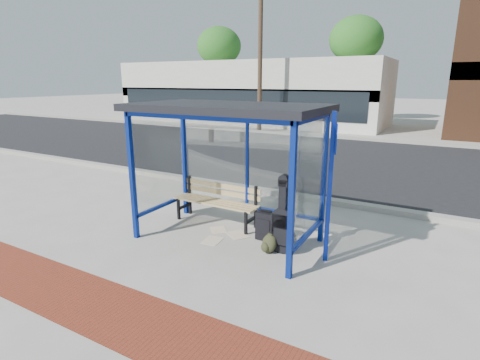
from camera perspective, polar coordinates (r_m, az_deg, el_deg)
The scene contains 19 objects.
ground at distance 6.91m, azimuth -1.92°, elevation -8.95°, with size 120.00×120.00×0.00m, color #B2ADA0.
brick_paver_strip at distance 5.14m, azimuth -17.94°, elevation -18.80°, with size 60.00×1.00×0.01m, color maroon.
curb_near at distance 9.33m, azimuth 7.31°, elevation -2.23°, with size 60.00×0.25×0.12m, color gray.
street_asphalt at distance 14.07m, azimuth 15.16°, elevation 2.98°, with size 60.00×10.00×0.00m, color black.
curb_far at distance 18.98m, azimuth 19.05°, elevation 5.86°, with size 60.00×0.25×0.12m, color gray.
far_sidewalk at distance 20.85m, azimuth 20.01°, elevation 6.37°, with size 60.00×4.00×0.01m, color #B2ADA0.
bus_shelter at distance 6.42m, azimuth -1.75°, elevation 8.44°, with size 3.30×1.80×2.42m.
storefront_white at distance 26.42m, azimuth 1.54°, elevation 13.23°, with size 18.00×6.04×4.00m.
tree_left at distance 32.50m, azimuth -3.21°, elevation 19.63°, with size 3.60×3.60×7.03m.
tree_mid at distance 28.23m, azimuth 17.27°, elevation 19.73°, with size 3.60×3.60×7.03m.
utility_pole_west at distance 21.00m, azimuth 3.09°, elevation 18.52°, with size 1.60×0.24×8.00m.
bench at distance 7.52m, azimuth -3.46°, elevation -3.03°, with size 1.80×0.47×0.85m.
guitar_bag at distance 6.26m, azimuth 6.48°, elevation -7.05°, with size 0.46×0.14×1.27m.
suitcase at distance 6.79m, azimuth 3.94°, elevation -7.00°, with size 0.33×0.22×0.57m.
backpack at distance 6.35m, azimuth 4.39°, elevation -9.68°, with size 0.33×0.31×0.33m.
sign_post at distance 5.83m, azimuth 13.63°, elevation -0.03°, with size 0.14×0.29×2.37m.
newspaper_a at distance 7.29m, azimuth -3.31°, elevation -7.61°, with size 0.36×0.29×0.01m, color white.
newspaper_b at distance 6.85m, azimuth -4.24°, elevation -9.19°, with size 0.39×0.30×0.01m, color white.
newspaper_c at distance 7.07m, azimuth -0.33°, elevation -8.34°, with size 0.40×0.32×0.01m, color white.
Camera 1 is at (3.28, -5.40, 2.80)m, focal length 28.00 mm.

